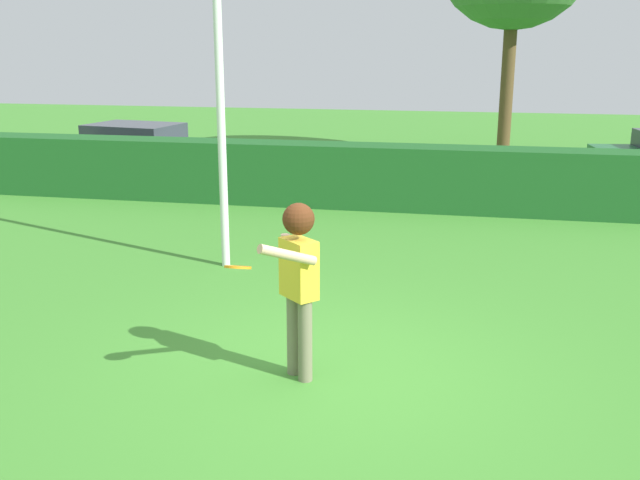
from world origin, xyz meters
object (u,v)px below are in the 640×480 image
Objects in this scene: person at (298,271)px; parked_car_silver at (135,146)px; frisbee at (238,267)px; lamppost at (217,19)px.

parked_car_silver is at bearing 122.48° from person.
parked_car_silver is (-6.83, 10.74, -0.42)m from person.
frisbee is 4.81m from lamppost.
frisbee is at bearing -69.19° from lamppost.
lamppost is (-1.94, 3.45, 2.44)m from person.
frisbee is 12.96m from parked_car_silver.
lamppost is at bearing 110.81° from frisbee.
person is at bearing -60.67° from lamppost.
frisbee reaches higher than parked_car_silver.
person reaches higher than frisbee.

